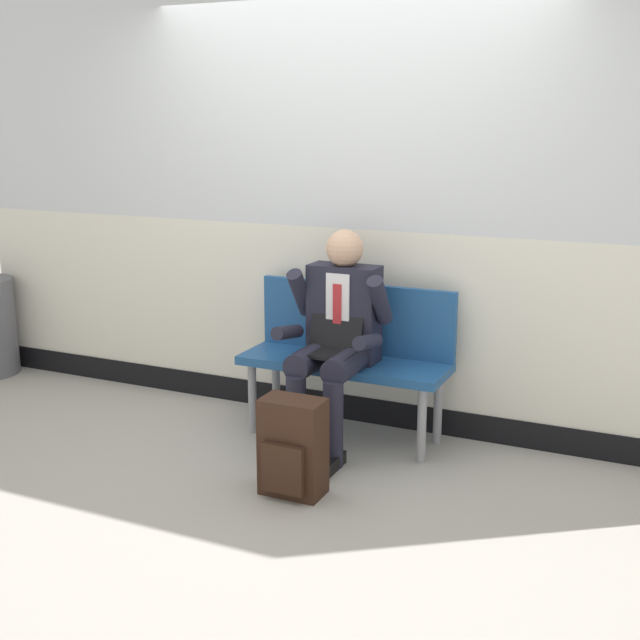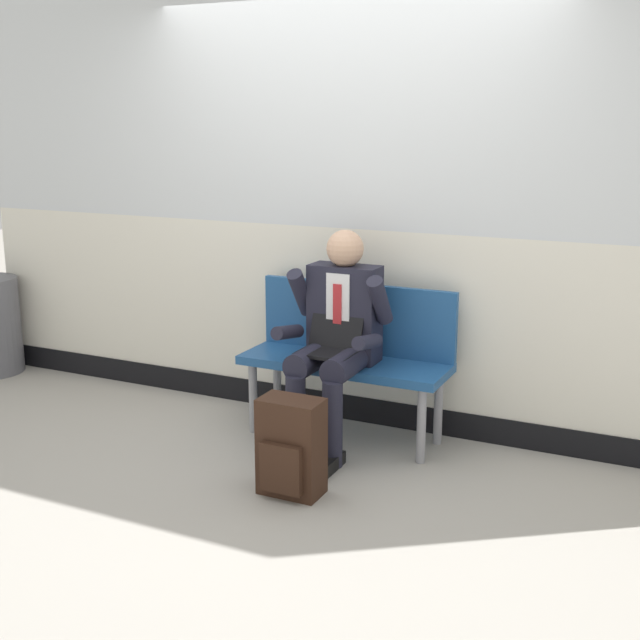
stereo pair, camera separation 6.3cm
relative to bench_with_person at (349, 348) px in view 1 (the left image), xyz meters
name	(u,v)px [view 1 (the left image)]	position (x,y,z in m)	size (l,w,h in m)	color
ground_plane	(299,455)	(-0.12, -0.42, -0.53)	(18.00, 18.00, 0.00)	#9E9991
station_wall	(350,175)	(-0.12, 0.28, 0.98)	(5.57, 0.14, 3.03)	silver
bench_with_person	(349,348)	(0.00, 0.00, 0.00)	(1.21, 0.42, 0.89)	navy
person_seated	(335,335)	(0.00, -0.20, 0.13)	(0.57, 0.70, 1.23)	#1E1E2D
backpack	(292,448)	(0.06, -0.86, -0.28)	(0.31, 0.23, 0.49)	#331E14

